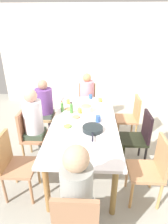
{
  "coord_description": "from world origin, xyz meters",
  "views": [
    {
      "loc": [
        2.5,
        0.12,
        2.08
      ],
      "look_at": [
        0.0,
        0.0,
        0.91
      ],
      "focal_mm": 29.56,
      "sensor_mm": 36.0,
      "label": 1
    }
  ],
  "objects_px": {
    "cup_7": "(67,97)",
    "bottle_1": "(62,107)",
    "chair_2": "(13,163)",
    "plate_0": "(68,127)",
    "person_4": "(45,104)",
    "chair_0": "(87,101)",
    "cup_1": "(77,97)",
    "bottle_0": "(71,108)",
    "chair_3": "(139,136)",
    "person_5": "(34,120)",
    "chair_4": "(42,114)",
    "chair_5": "(30,133)",
    "chair_1": "(131,116)",
    "cup_2": "(98,119)",
    "cup_4": "(80,111)",
    "dining_table": "(84,125)",
    "cup_3": "(91,97)",
    "cup_6": "(76,99)",
    "bowl_0": "(86,108)",
    "cup_5": "(100,100)",
    "plate_2": "(68,109)",
    "person_0": "(87,94)",
    "plate_1": "(76,118)",
    "chair_7": "(76,222)",
    "person_7": "(77,194)"
  },
  "relations": [
    {
      "from": "chair_1",
      "to": "chair_3",
      "type": "height_order",
      "value": "same"
    },
    {
      "from": "person_7",
      "to": "cup_3",
      "type": "bearing_deg",
      "value": 177.86
    },
    {
      "from": "cup_5",
      "to": "chair_5",
      "type": "bearing_deg",
      "value": -54.97
    },
    {
      "from": "chair_1",
      "to": "person_5",
      "type": "bearing_deg",
      "value": -66.65
    },
    {
      "from": "chair_0",
      "to": "cup_7",
      "type": "height_order",
      "value": "chair_0"
    },
    {
      "from": "cup_3",
      "to": "cup_6",
      "type": "height_order",
      "value": "cup_6"
    },
    {
      "from": "cup_3",
      "to": "chair_2",
      "type": "bearing_deg",
      "value": -29.7
    },
    {
      "from": "bowl_0",
      "to": "cup_3",
      "type": "bearing_deg",
      "value": 173.7
    },
    {
      "from": "plate_2",
      "to": "cup_5",
      "type": "relative_size",
      "value": 2.01
    },
    {
      "from": "dining_table",
      "to": "chair_7",
      "type": "relative_size",
      "value": 2.37
    },
    {
      "from": "chair_2",
      "to": "chair_3",
      "type": "relative_size",
      "value": 1.0
    },
    {
      "from": "cup_1",
      "to": "plate_2",
      "type": "bearing_deg",
      "value": -10.33
    },
    {
      "from": "chair_1",
      "to": "person_4",
      "type": "bearing_deg",
      "value": -90.0
    },
    {
      "from": "person_4",
      "to": "chair_0",
      "type": "bearing_deg",
      "value": 133.36
    },
    {
      "from": "cup_1",
      "to": "cup_5",
      "type": "height_order",
      "value": "cup_1"
    },
    {
      "from": "cup_2",
      "to": "bottle_0",
      "type": "relative_size",
      "value": 0.6
    },
    {
      "from": "chair_0",
      "to": "chair_3",
      "type": "bearing_deg",
      "value": 30.99
    },
    {
      "from": "chair_2",
      "to": "plate_0",
      "type": "bearing_deg",
      "value": 127.11
    },
    {
      "from": "person_0",
      "to": "plate_1",
      "type": "distance_m",
      "value": 1.28
    },
    {
      "from": "cup_6",
      "to": "chair_2",
      "type": "bearing_deg",
      "value": -24.27
    },
    {
      "from": "cup_3",
      "to": "bottle_1",
      "type": "distance_m",
      "value": 0.8
    },
    {
      "from": "person_5",
      "to": "chair_2",
      "type": "bearing_deg",
      "value": -7.23
    },
    {
      "from": "cup_5",
      "to": "cup_1",
      "type": "bearing_deg",
      "value": -108.7
    },
    {
      "from": "chair_4",
      "to": "chair_5",
      "type": "bearing_deg",
      "value": 0.0
    },
    {
      "from": "person_0",
      "to": "chair_5",
      "type": "relative_size",
      "value": 1.3
    },
    {
      "from": "chair_2",
      "to": "cup_2",
      "type": "xyz_separation_m",
      "value": [
        -0.7,
        1.08,
        0.29
      ]
    },
    {
      "from": "cup_7",
      "to": "bottle_0",
      "type": "distance_m",
      "value": 0.68
    },
    {
      "from": "chair_4",
      "to": "person_4",
      "type": "bearing_deg",
      "value": 90.0
    },
    {
      "from": "dining_table",
      "to": "chair_2",
      "type": "height_order",
      "value": "chair_2"
    },
    {
      "from": "cup_2",
      "to": "chair_3",
      "type": "bearing_deg",
      "value": 91.38
    },
    {
      "from": "person_7",
      "to": "cup_7",
      "type": "height_order",
      "value": "person_7"
    },
    {
      "from": "chair_5",
      "to": "bottle_0",
      "type": "height_order",
      "value": "bottle_0"
    },
    {
      "from": "cup_4",
      "to": "person_4",
      "type": "bearing_deg",
      "value": -121.92
    },
    {
      "from": "bottle_1",
      "to": "cup_3",
      "type": "bearing_deg",
      "value": 144.01
    },
    {
      "from": "cup_1",
      "to": "bottle_0",
      "type": "xyz_separation_m",
      "value": [
        0.68,
        -0.04,
        0.05
      ]
    },
    {
      "from": "chair_4",
      "to": "bottle_0",
      "type": "bearing_deg",
      "value": 55.56
    },
    {
      "from": "dining_table",
      "to": "chair_4",
      "type": "bearing_deg",
      "value": -129.31
    },
    {
      "from": "plate_0",
      "to": "plate_1",
      "type": "relative_size",
      "value": 0.93
    },
    {
      "from": "person_0",
      "to": "person_5",
      "type": "xyz_separation_m",
      "value": [
        1.36,
        -0.78,
        0.04
      ]
    },
    {
      "from": "chair_0",
      "to": "chair_3",
      "type": "xyz_separation_m",
      "value": [
        1.45,
        0.87,
        0.0
      ]
    },
    {
      "from": "plate_1",
      "to": "chair_1",
      "type": "bearing_deg",
      "value": 122.37
    },
    {
      "from": "chair_3",
      "to": "cup_2",
      "type": "height_order",
      "value": "chair_3"
    },
    {
      "from": "cup_5",
      "to": "cup_6",
      "type": "height_order",
      "value": "cup_6"
    },
    {
      "from": "person_7",
      "to": "cup_1",
      "type": "distance_m",
      "value": 2.32
    },
    {
      "from": "cup_1",
      "to": "cup_4",
      "type": "bearing_deg",
      "value": 8.61
    },
    {
      "from": "chair_7",
      "to": "bottle_0",
      "type": "relative_size",
      "value": 4.61
    },
    {
      "from": "person_0",
      "to": "person_5",
      "type": "relative_size",
      "value": 0.93
    },
    {
      "from": "person_4",
      "to": "plate_0",
      "type": "relative_size",
      "value": 5.45
    },
    {
      "from": "person_5",
      "to": "chair_4",
      "type": "bearing_deg",
      "value": -172.77
    },
    {
      "from": "cup_7",
      "to": "bottle_1",
      "type": "xyz_separation_m",
      "value": [
        0.61,
        0.0,
        0.05
      ]
    }
  ]
}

